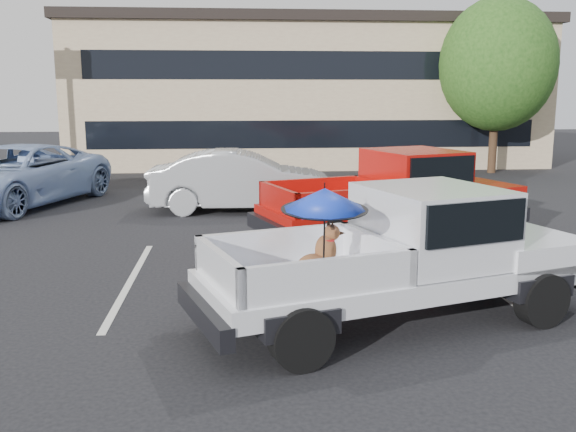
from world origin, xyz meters
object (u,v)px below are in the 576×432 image
Objects in this scene: tree_back at (377,67)px; red_pickup at (407,191)px; silver_pickup at (417,247)px; silver_sedan at (242,181)px; blue_suv at (15,176)px; tree_right at (498,65)px.

tree_back is 1.14× the size of red_pickup.
silver_pickup is 0.97× the size of red_pickup.
silver_sedan is 6.46m from blue_suv.
tree_back reaches higher than blue_suv.
blue_suv is at bearing 112.93° from silver_pickup.
red_pickup is (1.21, 5.02, 0.01)m from silver_pickup.
silver_sedan is (-10.02, -7.56, -3.39)m from tree_right.
silver_sedan is (-7.02, -15.56, -3.60)m from tree_back.
silver_pickup is at bearing -162.71° from silver_sedan.
tree_back is 1.44× the size of silver_sedan.
tree_right is 0.95× the size of tree_back.
red_pickup is at bearing 58.20° from silver_pickup.
blue_suv is (-9.88, 4.90, -0.20)m from red_pickup.
tree_back is at bearing 110.56° from tree_right.
red_pickup is (-6.48, -11.21, -3.15)m from tree_right.
tree_right reaches higher than blue_suv.
blue_suv is at bearing 134.60° from red_pickup.
blue_suv is (-13.36, -14.31, -3.56)m from tree_back.
tree_right reaches higher than red_pickup.
tree_back is 1.18× the size of silver_pickup.
tree_right reaches higher than silver_sedan.
silver_sedan is at bearing -114.29° from tree_back.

